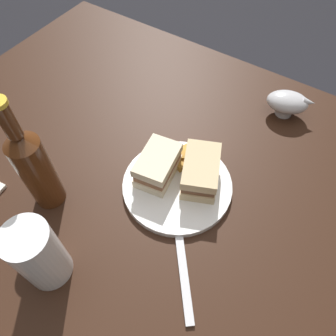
# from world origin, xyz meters

# --- Properties ---
(ground_plane) EXTENTS (6.00, 6.00, 0.00)m
(ground_plane) POSITION_xyz_m (0.00, 0.00, 0.00)
(ground_plane) COLOR black
(dining_table) EXTENTS (1.28, 0.92, 0.76)m
(dining_table) POSITION_xyz_m (0.00, 0.00, 0.38)
(dining_table) COLOR black
(dining_table) RESTS_ON ground
(plate) EXTENTS (0.24, 0.24, 0.01)m
(plate) POSITION_xyz_m (-0.07, 0.03, 0.77)
(plate) COLOR white
(plate) RESTS_ON dining_table
(sandwich_half_left) EXTENTS (0.12, 0.14, 0.06)m
(sandwich_half_left) POSITION_xyz_m (-0.10, -0.01, 0.81)
(sandwich_half_left) COLOR #CCB284
(sandwich_half_left) RESTS_ON plate
(sandwich_half_right) EXTENTS (0.09, 0.12, 0.06)m
(sandwich_half_right) POSITION_xyz_m (-0.02, 0.03, 0.81)
(sandwich_half_right) COLOR beige
(sandwich_half_right) RESTS_ON plate
(potato_wedge_front) EXTENTS (0.06, 0.04, 0.02)m
(potato_wedge_front) POSITION_xyz_m (-0.05, -0.03, 0.79)
(potato_wedge_front) COLOR gold
(potato_wedge_front) RESTS_ON plate
(potato_wedge_middle) EXTENTS (0.05, 0.03, 0.02)m
(potato_wedge_middle) POSITION_xyz_m (-0.08, -0.05, 0.79)
(potato_wedge_middle) COLOR #AD702D
(potato_wedge_middle) RESTS_ON plate
(potato_wedge_back) EXTENTS (0.04, 0.05, 0.02)m
(potato_wedge_back) POSITION_xyz_m (-0.03, -0.04, 0.78)
(potato_wedge_back) COLOR gold
(potato_wedge_back) RESTS_ON plate
(potato_wedge_left_edge) EXTENTS (0.04, 0.04, 0.02)m
(potato_wedge_left_edge) POSITION_xyz_m (-0.08, -0.01, 0.78)
(potato_wedge_left_edge) COLOR #AD702D
(potato_wedge_left_edge) RESTS_ON plate
(potato_wedge_right_edge) EXTENTS (0.03, 0.05, 0.02)m
(potato_wedge_right_edge) POSITION_xyz_m (-0.06, -0.02, 0.78)
(potato_wedge_right_edge) COLOR gold
(potato_wedge_right_edge) RESTS_ON plate
(pint_glass) EXTENTS (0.08, 0.08, 0.16)m
(pint_glass) POSITION_xyz_m (0.04, 0.32, 0.83)
(pint_glass) COLOR white
(pint_glass) RESTS_ON dining_table
(gravy_boat) EXTENTS (0.13, 0.10, 0.06)m
(gravy_boat) POSITION_xyz_m (-0.18, -0.32, 0.80)
(gravy_boat) COLOR #B7B7BC
(gravy_boat) RESTS_ON dining_table
(cider_bottle) EXTENTS (0.06, 0.06, 0.28)m
(cider_bottle) POSITION_xyz_m (0.15, 0.20, 0.87)
(cider_bottle) COLOR #47230F
(cider_bottle) RESTS_ON dining_table
(fork) EXTENTS (0.12, 0.15, 0.01)m
(fork) POSITION_xyz_m (-0.18, 0.19, 0.77)
(fork) COLOR silver
(fork) RESTS_ON dining_table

